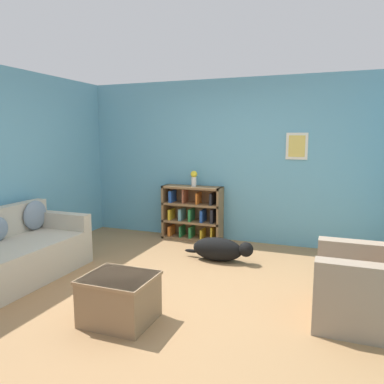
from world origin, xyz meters
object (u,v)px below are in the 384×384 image
(bookshelf, at_px, (193,213))
(dog, at_px, (220,249))
(coffee_table, at_px, (119,297))
(recliner_chair, at_px, (377,286))
(couch, at_px, (12,254))
(vase, at_px, (194,178))

(bookshelf, distance_m, dog, 1.23)
(coffee_table, bearing_deg, recliner_chair, 20.27)
(couch, distance_m, recliner_chair, 3.97)
(bookshelf, distance_m, vase, 0.60)
(couch, relative_size, bookshelf, 1.78)
(dog, bearing_deg, coffee_table, -100.93)
(bookshelf, xyz_separation_m, coffee_table, (0.38, -2.89, -0.20))
(couch, xyz_separation_m, vase, (1.41, 2.42, 0.72))
(couch, relative_size, dog, 1.78)
(recliner_chair, distance_m, vase, 3.34)
(couch, xyz_separation_m, coffee_table, (1.76, -0.45, -0.08))
(coffee_table, distance_m, vase, 3.00)
(couch, height_order, bookshelf, bookshelf)
(vase, bearing_deg, bookshelf, 145.97)
(bookshelf, height_order, vase, vase)
(recliner_chair, xyz_separation_m, dog, (-1.82, 1.15, -0.18))
(recliner_chair, relative_size, coffee_table, 1.58)
(bookshelf, xyz_separation_m, dog, (0.76, -0.93, -0.27))
(couch, bearing_deg, vase, 59.80)
(coffee_table, height_order, dog, coffee_table)
(bookshelf, relative_size, coffee_table, 1.57)
(recliner_chair, bearing_deg, couch, -174.76)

